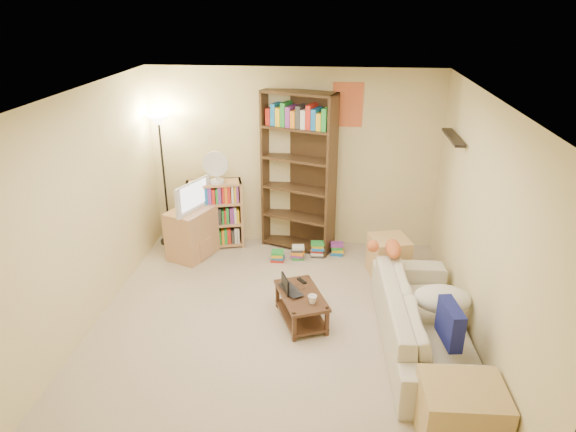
% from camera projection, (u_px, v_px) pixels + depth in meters
% --- Properties ---
extents(room, '(4.50, 4.54, 2.52)m').
position_uv_depth(room, '(274.00, 189.00, 4.93)').
color(room, '#BFA78F').
rests_on(room, ground).
extents(sofa, '(2.22, 1.05, 0.63)m').
position_uv_depth(sofa, '(425.00, 320.00, 5.19)').
color(sofa, beige).
rests_on(sofa, ground).
extents(navy_pillow, '(0.18, 0.43, 0.37)m').
position_uv_depth(navy_pillow, '(450.00, 323.00, 4.65)').
color(navy_pillow, navy).
rests_on(navy_pillow, sofa).
extents(cream_blanket, '(0.58, 0.41, 0.25)m').
position_uv_depth(cream_blanket, '(442.00, 299.00, 5.15)').
color(cream_blanket, beige).
rests_on(cream_blanket, sofa).
extents(tabby_cat, '(0.49, 0.19, 0.17)m').
position_uv_depth(tabby_cat, '(389.00, 248.00, 5.80)').
color(tabby_cat, '#CB5B2B').
rests_on(tabby_cat, sofa).
extents(coffee_table, '(0.68, 0.87, 0.34)m').
position_uv_depth(coffee_table, '(301.00, 304.00, 5.65)').
color(coffee_table, '#47291B').
rests_on(coffee_table, ground).
extents(laptop, '(0.57, 0.56, 0.03)m').
position_uv_depth(laptop, '(295.00, 289.00, 5.66)').
color(laptop, black).
rests_on(laptop, coffee_table).
extents(laptop_screen, '(0.10, 0.24, 0.17)m').
position_uv_depth(laptop_screen, '(285.00, 284.00, 5.60)').
color(laptop_screen, white).
rests_on(laptop_screen, laptop).
extents(mug, '(0.19, 0.19, 0.09)m').
position_uv_depth(mug, '(312.00, 299.00, 5.41)').
color(mug, white).
rests_on(mug, coffee_table).
extents(tv_remote, '(0.12, 0.13, 0.02)m').
position_uv_depth(tv_remote, '(302.00, 281.00, 5.84)').
color(tv_remote, black).
rests_on(tv_remote, coffee_table).
extents(tv_stand, '(0.67, 0.77, 0.69)m').
position_uv_depth(tv_stand, '(192.00, 233.00, 7.05)').
color(tv_stand, tan).
rests_on(tv_stand, ground).
extents(television, '(0.78, 0.60, 0.41)m').
position_uv_depth(television, '(189.00, 196.00, 6.84)').
color(television, black).
rests_on(television, tv_stand).
extents(tall_bookshelf, '(1.05, 0.66, 2.22)m').
position_uv_depth(tall_bookshelf, '(298.00, 169.00, 6.98)').
color(tall_bookshelf, '#3E2918').
rests_on(tall_bookshelf, ground).
extents(short_bookshelf, '(0.81, 0.49, 0.97)m').
position_uv_depth(short_bookshelf, '(216.00, 214.00, 7.28)').
color(short_bookshelf, tan).
rests_on(short_bookshelf, ground).
extents(desk_fan, '(0.35, 0.19, 0.45)m').
position_uv_depth(desk_fan, '(216.00, 167.00, 6.95)').
color(desk_fan, silver).
rests_on(desk_fan, short_bookshelf).
extents(floor_lamp, '(0.32, 0.32, 1.88)m').
position_uv_depth(floor_lamp, '(161.00, 143.00, 6.98)').
color(floor_lamp, black).
rests_on(floor_lamp, ground).
extents(side_table, '(0.56, 0.56, 0.52)m').
position_uv_depth(side_table, '(388.00, 256.00, 6.58)').
color(side_table, '#DEAF6C').
rests_on(side_table, ground).
extents(end_cabinet, '(0.66, 0.56, 0.54)m').
position_uv_depth(end_cabinet, '(461.00, 414.00, 4.07)').
color(end_cabinet, tan).
rests_on(end_cabinet, ground).
extents(book_stacks, '(1.00, 0.42, 0.23)m').
position_uv_depth(book_stacks, '(309.00, 251.00, 7.08)').
color(book_stacks, red).
rests_on(book_stacks, ground).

